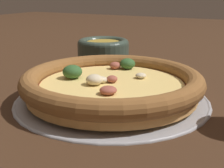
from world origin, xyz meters
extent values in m
plane|color=#3D2616|center=(0.00, 0.00, 0.00)|extent=(3.00, 3.00, 0.00)
cylinder|color=#9E9EA3|center=(0.00, 0.00, 0.00)|extent=(0.29, 0.29, 0.00)
torus|color=#9E9EA3|center=(0.00, 0.00, 0.00)|extent=(0.30, 0.30, 0.01)
cylinder|color=tan|center=(0.00, 0.00, 0.02)|extent=(0.26, 0.26, 0.02)
torus|color=brown|center=(0.00, 0.00, 0.03)|extent=(0.28, 0.28, 0.03)
cylinder|color=#A32D19|center=(0.00, 0.00, 0.03)|extent=(0.23, 0.23, 0.00)
cylinder|color=#EAC670|center=(0.00, 0.00, 0.03)|extent=(0.22, 0.22, 0.00)
ellipsoid|color=#2D5628|center=(-0.01, 0.07, 0.04)|extent=(0.04, 0.04, 0.02)
ellipsoid|color=#994C3D|center=(0.08, 0.04, 0.04)|extent=(0.03, 0.03, 0.01)
ellipsoid|color=#994C3D|center=(-0.05, -0.02, 0.03)|extent=(0.02, 0.02, 0.01)
ellipsoid|color=#2D5628|center=(0.09, 0.02, 0.04)|extent=(0.03, 0.03, 0.02)
ellipsoid|color=#994C3D|center=(0.00, 0.00, 0.03)|extent=(0.02, 0.02, 0.01)
ellipsoid|color=beige|center=(-0.02, 0.02, 0.04)|extent=(0.04, 0.04, 0.02)
ellipsoid|color=beige|center=(-0.01, 0.01, 0.03)|extent=(0.02, 0.02, 0.01)
ellipsoid|color=beige|center=(0.04, -0.03, 0.03)|extent=(0.02, 0.02, 0.01)
cylinder|color=#334238|center=(0.22, 0.15, 0.02)|extent=(0.12, 0.12, 0.05)
torus|color=#334238|center=(0.22, 0.15, 0.05)|extent=(0.12, 0.12, 0.02)
cylinder|color=olive|center=(0.22, 0.15, 0.05)|extent=(0.08, 0.08, 0.00)
camera|label=1|loc=(-0.40, -0.22, 0.17)|focal=50.00mm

